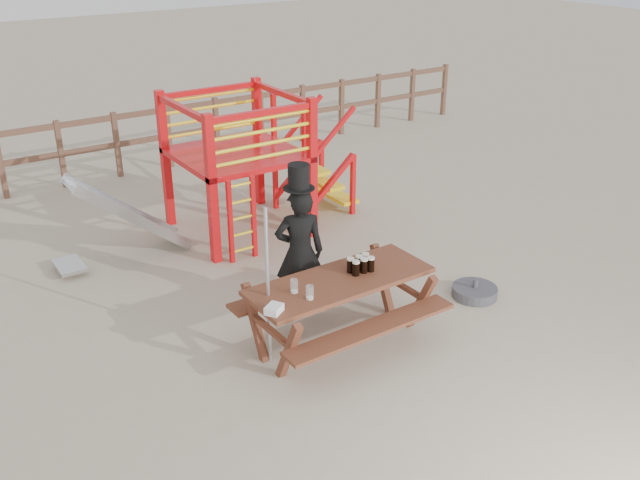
{
  "coord_description": "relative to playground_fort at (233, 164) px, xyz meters",
  "views": [
    {
      "loc": [
        -4.35,
        -5.43,
        4.43
      ],
      "look_at": [
        -0.2,
        0.8,
        0.99
      ],
      "focal_mm": 40.0,
      "sensor_mm": 36.0,
      "label": 1
    }
  ],
  "objects": [
    {
      "name": "metal_pole",
      "position": [
        -1.32,
        -3.31,
        -0.18
      ],
      "size": [
        0.04,
        0.04,
        1.79
      ],
      "primitive_type": "cylinder",
      "color": "#B2B2B7",
      "rests_on": "ground"
    },
    {
      "name": "playground_fort",
      "position": [
        0.0,
        0.0,
        0.0
      ],
      "size": [
        4.71,
        1.84,
        2.1
      ],
      "color": "red",
      "rests_on": "ground"
    },
    {
      "name": "empty_glasses",
      "position": [
        -1.03,
        -3.51,
        -0.2
      ],
      "size": [
        0.14,
        0.29,
        0.15
      ],
      "color": "silver",
      "rests_on": "picnic_table"
    },
    {
      "name": "stout_pints",
      "position": [
        -0.19,
        -3.4,
        -0.18
      ],
      "size": [
        0.29,
        0.19,
        0.17
      ],
      "color": "black",
      "rests_on": "picnic_table"
    },
    {
      "name": "picnic_table",
      "position": [
        -0.48,
        -3.42,
        -0.56
      ],
      "size": [
        2.1,
        1.46,
        0.81
      ],
      "rotation": [
        0.0,
        0.0,
        0.01
      ],
      "color": "brown",
      "rests_on": "ground"
    },
    {
      "name": "paper_bag",
      "position": [
        -1.45,
        -3.65,
        -0.22
      ],
      "size": [
        0.23,
        0.21,
        0.08
      ],
      "primitive_type": "cube",
      "rotation": [
        0.0,
        0.0,
        0.56
      ],
      "color": "white",
      "rests_on": "picnic_table"
    },
    {
      "name": "man_with_hat",
      "position": [
        -0.49,
        -2.61,
        -0.22
      ],
      "size": [
        0.69,
        0.58,
        1.89
      ],
      "rotation": [
        0.0,
        0.0,
        2.73
      ],
      "color": "black",
      "rests_on": "ground"
    },
    {
      "name": "ground",
      "position": [
        -0.12,
        -3.58,
        -1.07
      ],
      "size": [
        60.0,
        60.0,
        0.0
      ],
      "primitive_type": "plane",
      "color": "tan",
      "rests_on": "ground"
    },
    {
      "name": "back_fence",
      "position": [
        -0.12,
        3.42,
        -0.34
      ],
      "size": [
        15.09,
        0.09,
        1.2
      ],
      "color": "brown",
      "rests_on": "ground"
    },
    {
      "name": "parasol_base",
      "position": [
        1.55,
        -3.51,
        -1.0
      ],
      "size": [
        0.57,
        0.57,
        0.24
      ],
      "color": "#3E3E44",
      "rests_on": "ground"
    }
  ]
}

